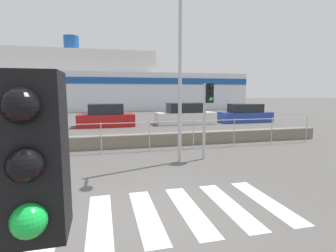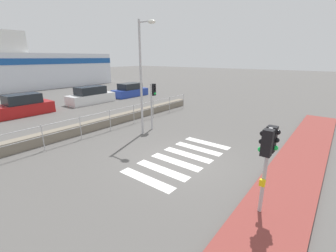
{
  "view_description": "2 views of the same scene",
  "coord_description": "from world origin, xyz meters",
  "px_view_note": "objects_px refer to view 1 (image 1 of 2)",
  "views": [
    {
      "loc": [
        -0.89,
        -4.9,
        2.45
      ],
      "look_at": [
        0.85,
        2.0,
        1.5
      ],
      "focal_mm": 28.0,
      "sensor_mm": 36.0,
      "label": 1
    },
    {
      "loc": [
        -7.04,
        -4.99,
        4.19
      ],
      "look_at": [
        0.65,
        1.0,
        1.2
      ],
      "focal_mm": 24.0,
      "sensor_mm": 36.0,
      "label": 2
    }
  ],
  "objects_px": {
    "traffic_light_far": "(208,104)",
    "ferry_boat": "(102,86)",
    "parked_car_white": "(185,115)",
    "parked_car_blue": "(245,114)",
    "streetlamp": "(182,51)",
    "parked_car_red": "(106,117)",
    "parked_car_green": "(22,119)"
  },
  "relations": [
    {
      "from": "parked_car_white",
      "to": "parked_car_red",
      "type": "bearing_deg",
      "value": 180.0
    },
    {
      "from": "traffic_light_far",
      "to": "parked_car_white",
      "type": "relative_size",
      "value": 0.62
    },
    {
      "from": "parked_car_red",
      "to": "parked_car_blue",
      "type": "xyz_separation_m",
      "value": [
        10.83,
        0.0,
        -0.05
      ]
    },
    {
      "from": "parked_car_red",
      "to": "parked_car_white",
      "type": "height_order",
      "value": "parked_car_red"
    },
    {
      "from": "streetlamp",
      "to": "ferry_boat",
      "type": "bearing_deg",
      "value": 95.44
    },
    {
      "from": "ferry_boat",
      "to": "parked_car_red",
      "type": "distance_m",
      "value": 16.39
    },
    {
      "from": "traffic_light_far",
      "to": "ferry_boat",
      "type": "bearing_deg",
      "value": 97.81
    },
    {
      "from": "traffic_light_far",
      "to": "streetlamp",
      "type": "relative_size",
      "value": 0.45
    },
    {
      "from": "ferry_boat",
      "to": "traffic_light_far",
      "type": "bearing_deg",
      "value": -82.19
    },
    {
      "from": "ferry_boat",
      "to": "parked_car_green",
      "type": "height_order",
      "value": "ferry_boat"
    },
    {
      "from": "parked_car_white",
      "to": "parked_car_green",
      "type": "bearing_deg",
      "value": 180.0
    },
    {
      "from": "traffic_light_far",
      "to": "streetlamp",
      "type": "distance_m",
      "value": 2.06
    },
    {
      "from": "streetlamp",
      "to": "parked_car_red",
      "type": "bearing_deg",
      "value": 102.59
    },
    {
      "from": "traffic_light_far",
      "to": "parked_car_red",
      "type": "distance_m",
      "value": 10.68
    },
    {
      "from": "ferry_boat",
      "to": "parked_car_white",
      "type": "xyz_separation_m",
      "value": [
        6.03,
        -16.21,
        -2.44
      ]
    },
    {
      "from": "parked_car_blue",
      "to": "ferry_boat",
      "type": "bearing_deg",
      "value": 124.28
    },
    {
      "from": "traffic_light_far",
      "to": "parked_car_blue",
      "type": "height_order",
      "value": "traffic_light_far"
    },
    {
      "from": "streetlamp",
      "to": "parked_car_green",
      "type": "distance_m",
      "value": 13.23
    },
    {
      "from": "streetlamp",
      "to": "parked_car_red",
      "type": "relative_size",
      "value": 1.55
    },
    {
      "from": "parked_car_red",
      "to": "parked_car_blue",
      "type": "height_order",
      "value": "parked_car_red"
    },
    {
      "from": "parked_car_green",
      "to": "parked_car_blue",
      "type": "distance_m",
      "value": 16.12
    },
    {
      "from": "parked_car_white",
      "to": "streetlamp",
      "type": "bearing_deg",
      "value": -108.63
    },
    {
      "from": "streetlamp",
      "to": "parked_car_green",
      "type": "relative_size",
      "value": 1.55
    },
    {
      "from": "parked_car_white",
      "to": "parked_car_blue",
      "type": "bearing_deg",
      "value": 0.0
    },
    {
      "from": "parked_car_white",
      "to": "parked_car_blue",
      "type": "xyz_separation_m",
      "value": [
        5.01,
        0.0,
        -0.05
      ]
    },
    {
      "from": "parked_car_blue",
      "to": "parked_car_green",
      "type": "bearing_deg",
      "value": 180.0
    },
    {
      "from": "parked_car_green",
      "to": "parked_car_blue",
      "type": "xyz_separation_m",
      "value": [
        16.12,
        -0.0,
        -0.04
      ]
    },
    {
      "from": "traffic_light_far",
      "to": "ferry_boat",
      "type": "relative_size",
      "value": 0.08
    },
    {
      "from": "parked_car_green",
      "to": "parked_car_white",
      "type": "relative_size",
      "value": 0.88
    },
    {
      "from": "parked_car_green",
      "to": "parked_car_red",
      "type": "bearing_deg",
      "value": -0.0
    },
    {
      "from": "ferry_boat",
      "to": "parked_car_blue",
      "type": "relative_size",
      "value": 8.82
    },
    {
      "from": "traffic_light_far",
      "to": "parked_car_white",
      "type": "height_order",
      "value": "traffic_light_far"
    }
  ]
}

